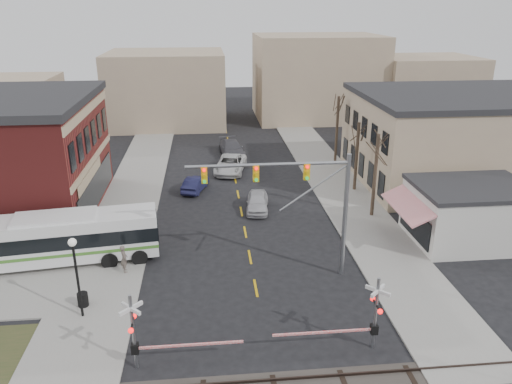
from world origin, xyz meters
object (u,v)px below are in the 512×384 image
(car_a, at_px, (257,202))
(car_b, at_px, (195,184))
(street_lamp, at_px, (75,262))
(car_c, at_px, (230,164))
(pedestrian_near, at_px, (124,259))
(trash_bin, at_px, (83,299))
(rr_crossing_east, at_px, (367,315))
(car_d, at_px, (232,148))
(pedestrian_far, at_px, (79,246))
(transit_bus, at_px, (58,238))
(rr_crossing_west, at_px, (143,332))
(traffic_signal_mast, at_px, (303,192))

(car_a, relative_size, car_b, 1.05)
(street_lamp, height_order, car_a, street_lamp)
(car_c, height_order, pedestrian_near, pedestrian_near)
(trash_bin, bearing_deg, car_a, 49.40)
(rr_crossing_east, height_order, car_b, rr_crossing_east)
(car_d, xyz_separation_m, pedestrian_far, (-11.62, -23.40, 0.06))
(transit_bus, xyz_separation_m, car_c, (12.27, 18.19, -1.04))
(street_lamp, bearing_deg, car_b, 72.96)
(rr_crossing_west, relative_size, pedestrian_near, 3.05)
(car_c, xyz_separation_m, pedestrian_far, (-11.17, -17.56, 0.07))
(car_c, relative_size, car_d, 1.02)
(transit_bus, distance_m, street_lamp, 7.20)
(transit_bus, relative_size, car_c, 2.21)
(traffic_signal_mast, distance_m, trash_bin, 14.10)
(trash_bin, relative_size, car_a, 0.19)
(street_lamp, distance_m, car_c, 26.53)
(street_lamp, bearing_deg, trash_bin, 99.50)
(trash_bin, height_order, car_d, car_d)
(pedestrian_near, bearing_deg, car_d, -33.61)
(car_a, xyz_separation_m, car_b, (-5.22, 5.20, -0.06))
(transit_bus, xyz_separation_m, rr_crossing_east, (17.47, -10.55, 0.11))
(car_a, bearing_deg, rr_crossing_west, -104.14)
(car_b, height_order, car_d, car_d)
(street_lamp, relative_size, car_a, 1.08)
(traffic_signal_mast, xyz_separation_m, car_a, (-1.57, 11.01, -4.98))
(rr_crossing_west, relative_size, car_c, 0.95)
(street_lamp, xyz_separation_m, pedestrian_near, (1.64, 4.72, -2.42))
(car_d, height_order, pedestrian_near, pedestrian_near)
(street_lamp, bearing_deg, rr_crossing_east, -15.60)
(street_lamp, height_order, pedestrian_far, street_lamp)
(pedestrian_near, bearing_deg, rr_crossing_west, 178.04)
(trash_bin, height_order, pedestrian_near, pedestrian_near)
(transit_bus, bearing_deg, trash_bin, -64.33)
(rr_crossing_east, relative_size, car_a, 1.28)
(car_b, xyz_separation_m, car_c, (3.52, 5.20, 0.14))
(street_lamp, distance_m, trash_bin, 3.10)
(car_b, bearing_deg, traffic_signal_mast, 130.13)
(car_d, height_order, pedestrian_far, car_d)
(rr_crossing_west, height_order, car_c, rr_crossing_west)
(trash_bin, bearing_deg, car_b, 71.62)
(street_lamp, relative_size, car_b, 1.13)
(trash_bin, relative_size, car_c, 0.14)
(pedestrian_near, bearing_deg, traffic_signal_mast, -113.41)
(trash_bin, relative_size, car_b, 0.20)
(rr_crossing_west, height_order, rr_crossing_east, same)
(car_c, bearing_deg, trash_bin, -99.64)
(rr_crossing_west, distance_m, car_c, 29.61)
(car_a, relative_size, pedestrian_near, 2.38)
(rr_crossing_west, relative_size, street_lamp, 1.19)
(rr_crossing_west, bearing_deg, car_c, 79.09)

